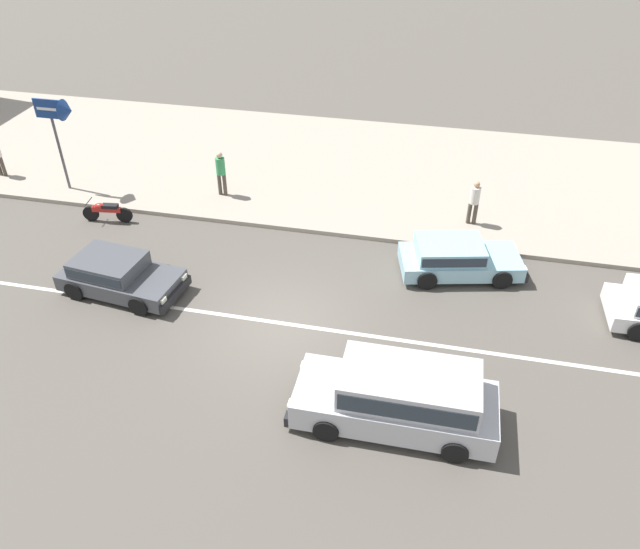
{
  "coord_description": "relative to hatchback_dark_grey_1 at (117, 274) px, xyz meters",
  "views": [
    {
      "loc": [
        3.87,
        -12.87,
        11.38
      ],
      "look_at": [
        0.73,
        1.44,
        0.8
      ],
      "focal_mm": 35.0,
      "sensor_mm": 36.0,
      "label": 1
    }
  ],
  "objects": [
    {
      "name": "pedestrian_by_shop",
      "position": [
        1.12,
        6.08,
        0.56
      ],
      "size": [
        0.34,
        0.34,
        1.71
      ],
      "color": "#4C4238",
      "rests_on": "kerb_strip"
    },
    {
      "name": "ground_plane",
      "position": [
        5.22,
        -0.48,
        -0.59
      ],
      "size": [
        160.0,
        160.0,
        0.0
      ],
      "primitive_type": "plane",
      "color": "#544F47"
    },
    {
      "name": "minivan_silver_3",
      "position": [
        8.78,
        -3.3,
        0.26
      ],
      "size": [
        4.75,
        1.96,
        1.56
      ],
      "color": "#B7BABF",
      "rests_on": "ground"
    },
    {
      "name": "arrow_signboard",
      "position": [
        -4.24,
        5.29,
        2.52
      ],
      "size": [
        1.46,
        0.76,
        3.51
      ],
      "color": "#4C4C51",
      "rests_on": "kerb_strip"
    },
    {
      "name": "kerb_strip",
      "position": [
        5.22,
        9.32,
        -0.51
      ],
      "size": [
        68.0,
        10.0,
        0.15
      ],
      "primitive_type": "cube",
      "color": "#9E9384",
      "rests_on": "ground"
    },
    {
      "name": "pedestrian_mid_kerb",
      "position": [
        10.23,
        5.96,
        0.49
      ],
      "size": [
        0.34,
        0.34,
        1.61
      ],
      "color": "#4C4238",
      "rests_on": "kerb_strip"
    },
    {
      "name": "hatchback_pale_blue_4",
      "position": [
        9.8,
        3.04,
        0.0
      ],
      "size": [
        4.03,
        2.45,
        1.1
      ],
      "color": "#93C6D6",
      "rests_on": "ground"
    },
    {
      "name": "hatchback_dark_grey_1",
      "position": [
        0.0,
        0.0,
        0.0
      ],
      "size": [
        3.8,
        2.14,
        1.1
      ],
      "color": "#47494F",
      "rests_on": "ground"
    },
    {
      "name": "motorcycle_2",
      "position": [
        -2.29,
        3.6,
        -0.17
      ],
      "size": [
        1.77,
        0.56,
        0.8
      ],
      "color": "black",
      "rests_on": "ground"
    },
    {
      "name": "lane_centre_stripe",
      "position": [
        5.22,
        -0.48,
        -0.59
      ],
      "size": [
        50.4,
        0.14,
        0.01
      ],
      "primitive_type": "cube",
      "color": "silver",
      "rests_on": "ground"
    }
  ]
}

